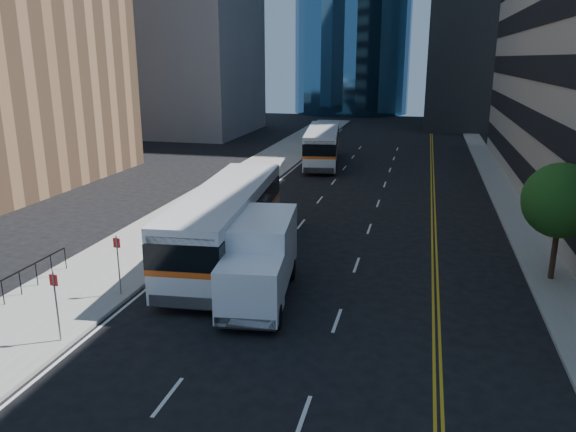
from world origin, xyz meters
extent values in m
plane|color=black|center=(0.00, 0.00, 0.00)|extent=(160.00, 160.00, 0.00)
cube|color=gray|center=(-10.50, 25.00, 0.07)|extent=(5.00, 90.00, 0.15)
cube|color=gray|center=(9.00, 25.00, 0.07)|extent=(2.00, 90.00, 0.15)
cylinder|color=#332114|center=(9.00, 8.00, 1.25)|extent=(0.24, 0.24, 2.20)
sphere|color=#164112|center=(9.00, 8.00, 3.65)|extent=(3.20, 3.20, 3.20)
cube|color=silver|center=(-5.74, 7.51, 1.00)|extent=(4.08, 13.56, 1.22)
cube|color=#EA5516|center=(-5.74, 7.51, 1.72)|extent=(4.10, 13.58, 0.24)
cube|color=black|center=(-5.74, 7.51, 2.34)|extent=(4.10, 13.58, 1.00)
cube|color=silver|center=(-5.74, 7.51, 3.17)|extent=(4.08, 13.56, 0.56)
cylinder|color=black|center=(-6.70, 3.40, 0.56)|extent=(0.43, 1.14, 1.11)
cylinder|color=black|center=(-4.06, 3.64, 0.56)|extent=(0.43, 1.14, 1.11)
cylinder|color=black|center=(-7.38, 10.94, 0.56)|extent=(0.43, 1.14, 1.11)
cylinder|color=black|center=(-4.74, 11.18, 0.56)|extent=(0.43, 1.14, 1.11)
cube|color=silver|center=(-5.79, 33.64, 0.94)|extent=(4.35, 12.80, 1.15)
cube|color=#DC5714|center=(-5.79, 33.64, 1.62)|extent=(4.37, 12.82, 0.23)
cube|color=black|center=(-5.79, 33.64, 2.20)|extent=(4.37, 12.82, 0.94)
cube|color=silver|center=(-5.79, 33.64, 2.98)|extent=(4.35, 12.80, 0.52)
cylinder|color=black|center=(-6.53, 29.74, 0.52)|extent=(0.45, 1.08, 1.05)
cylinder|color=black|center=(-4.07, 30.07, 0.52)|extent=(0.45, 1.08, 1.05)
cylinder|color=black|center=(-7.46, 36.79, 0.52)|extent=(0.45, 1.08, 1.05)
cylinder|color=black|center=(-5.01, 37.12, 0.52)|extent=(0.45, 1.08, 1.05)
cube|color=white|center=(-2.54, 0.94, 1.38)|extent=(2.51, 2.35, 1.99)
cube|color=black|center=(-2.43, 0.04, 1.76)|extent=(2.07, 0.31, 1.04)
cube|color=white|center=(-2.95, 4.24, 1.95)|extent=(2.81, 4.80, 2.47)
cube|color=black|center=(-2.82, 3.20, 0.52)|extent=(2.42, 6.42, 0.24)
cylinder|color=black|center=(-3.53, 0.63, 0.46)|extent=(0.37, 0.94, 0.91)
cylinder|color=black|center=(-1.51, 0.87, 0.46)|extent=(0.37, 0.94, 0.91)
cylinder|color=black|center=(-4.11, 5.34, 0.46)|extent=(0.37, 0.94, 0.91)
cylinder|color=black|center=(-2.08, 5.58, 0.46)|extent=(0.37, 0.94, 0.91)
camera|label=1|loc=(3.22, -16.95, 9.44)|focal=35.00mm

